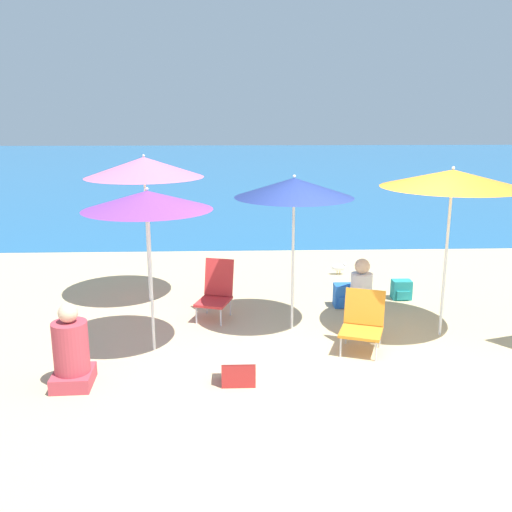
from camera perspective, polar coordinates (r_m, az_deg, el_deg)
The scene contains 14 objects.
ground_plane at distance 6.71m, azimuth 10.69°, elevation -11.35°, with size 60.00×60.00×0.00m, color #D1BA89.
sea_water at distance 31.95m, azimuth 0.38°, elevation 9.03°, with size 60.00×40.00×0.01m.
beach_umbrella_orange at distance 7.53m, azimuth 19.05°, elevation 7.31°, with size 1.78×1.78×2.22m.
beach_umbrella_purple at distance 6.78m, azimuth -10.81°, elevation 5.46°, with size 1.53×1.53×2.02m.
beach_umbrella_navy at distance 7.40m, azimuth 3.83°, elevation 6.81°, with size 1.55×1.55×2.09m.
beach_umbrella_pink at distance 8.72m, azimuth -11.13°, elevation 8.69°, with size 1.77×1.77×2.26m.
beach_chair_orange at distance 7.19m, azimuth 10.62°, elevation -6.37°, with size 0.66×0.70×0.72m.
beach_chair_red at distance 8.17m, azimuth -3.99°, elevation -3.38°, with size 0.58×0.69×0.82m.
person_seated_near at distance 8.07m, azimuth 10.45°, elevation -3.93°, with size 0.46×0.49×0.92m.
person_seated_far at distance 6.47m, azimuth -17.98°, elevation -9.22°, with size 0.44×0.51×0.93m.
backpack_blue at distance 8.74m, azimuth 8.88°, elevation -3.93°, with size 0.33×0.27×0.35m.
backpack_teal at distance 9.28m, azimuth 14.34°, elevation -3.29°, with size 0.30×0.24×0.30m.
cooler_box at distance 6.30m, azimuth -1.76°, elevation -11.10°, with size 0.38×0.28×0.35m.
seagull at distance 10.44m, azimuth 8.31°, elevation -1.11°, with size 0.27×0.11×0.23m.
Camera 1 is at (-1.45, -5.89, 2.86)m, focal length 40.00 mm.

